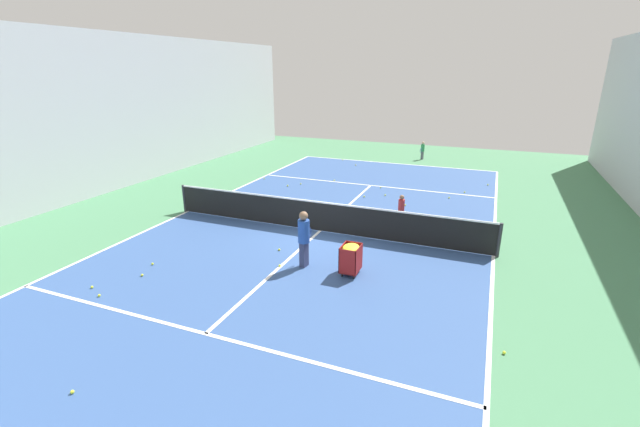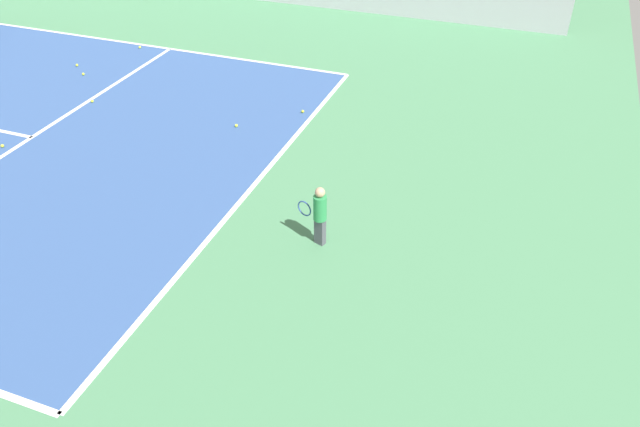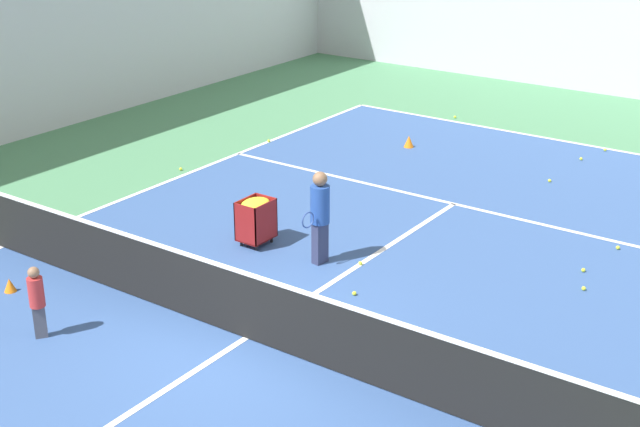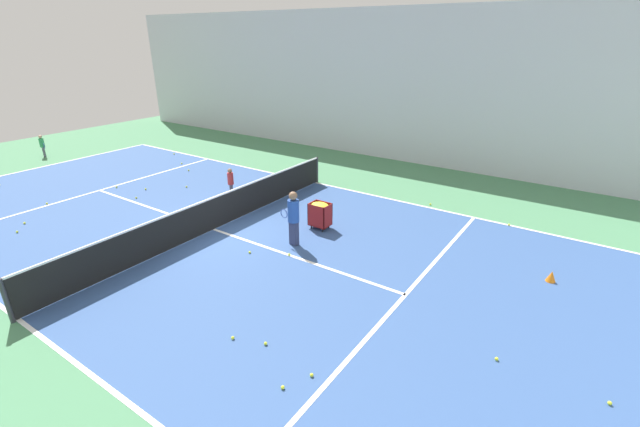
# 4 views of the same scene
# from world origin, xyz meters

# --- Properties ---
(line_baseline_near) EXTENTS (11.26, 0.10, 0.00)m
(line_baseline_near) POSITION_xyz_m (0.00, -11.87, 0.01)
(line_baseline_near) COLOR white
(line_baseline_near) RESTS_ON ground
(line_service_near) EXTENTS (11.26, 0.10, 0.00)m
(line_service_near) POSITION_xyz_m (0.00, -6.53, 0.01)
(line_service_near) COLOR white
(line_service_near) RESTS_ON ground
(player_near_baseline) EXTENTS (0.28, 0.57, 1.10)m
(player_near_baseline) POSITION_xyz_m (-1.28, -13.67, 0.63)
(player_near_baseline) COLOR #4C4C56
(player_near_baseline) RESTS_ON ground
(tennis_ball_1) EXTENTS (0.07, 0.07, 0.07)m
(tennis_ball_1) POSITION_xyz_m (5.36, -5.70, 0.04)
(tennis_ball_1) COLOR yellow
(tennis_ball_1) RESTS_ON ground
(tennis_ball_3) EXTENTS (0.07, 0.07, 0.07)m
(tennis_ball_3) POSITION_xyz_m (3.64, -4.88, 0.04)
(tennis_ball_3) COLOR yellow
(tennis_ball_3) RESTS_ON ground
(tennis_ball_4) EXTENTS (0.07, 0.07, 0.07)m
(tennis_ball_4) POSITION_xyz_m (3.19, -5.42, 0.04)
(tennis_ball_4) COLOR yellow
(tennis_ball_4) RESTS_ON ground
(tennis_ball_5) EXTENTS (0.07, 0.07, 0.07)m
(tennis_ball_5) POSITION_xyz_m (-0.56, -6.26, 0.04)
(tennis_ball_5) COLOR yellow
(tennis_ball_5) RESTS_ON ground
(tennis_ball_9) EXTENTS (0.07, 0.07, 0.07)m
(tennis_ball_9) POSITION_xyz_m (3.17, -11.60, 0.04)
(tennis_ball_9) COLOR yellow
(tennis_ball_9) RESTS_ON ground
(tennis_ball_16) EXTENTS (0.07, 0.07, 0.07)m
(tennis_ball_16) POSITION_xyz_m (1.99, -10.47, 0.04)
(tennis_ball_16) COLOR yellow
(tennis_ball_16) RESTS_ON ground
(tennis_ball_20) EXTENTS (0.07, 0.07, 0.07)m
(tennis_ball_20) POSITION_xyz_m (1.92, -6.67, 0.04)
(tennis_ball_20) COLOR yellow
(tennis_ball_20) RESTS_ON ground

